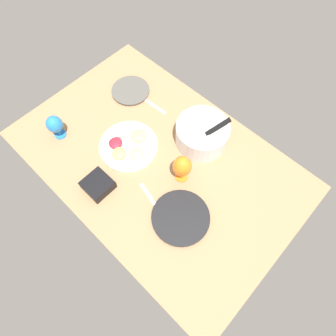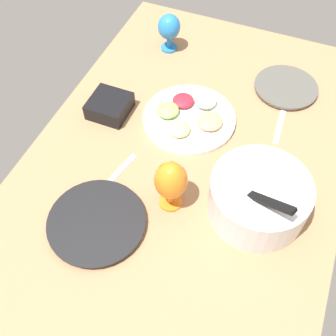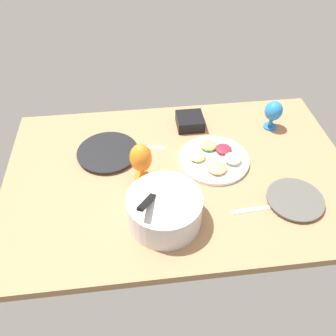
{
  "view_description": "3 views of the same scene",
  "coord_description": "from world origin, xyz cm",
  "px_view_note": "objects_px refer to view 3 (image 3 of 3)",
  "views": [
    {
      "loc": [
        57.46,
        -51.58,
        141.3
      ],
      "look_at": [
        10.19,
        -1.78,
        5.05
      ],
      "focal_mm": 30.55,
      "sensor_mm": 36.0,
      "label": 1
    },
    {
      "loc": [
        79.94,
        26.06,
        110.83
      ],
      "look_at": [
        8.66,
        -3.04,
        5.05
      ],
      "focal_mm": 44.17,
      "sensor_mm": 36.0,
      "label": 2
    },
    {
      "loc": [
        18.55,
        111.18,
        114.43
      ],
      "look_at": [
        5.45,
        1.75,
        5.05
      ],
      "focal_mm": 37.03,
      "sensor_mm": 36.0,
      "label": 3
    }
  ],
  "objects_px": {
    "mixing_bowl": "(164,209)",
    "hurricane_glass_orange": "(141,159)",
    "hurricane_glass_blue": "(273,112)",
    "fruit_platter": "(215,158)",
    "dinner_plate_left": "(295,200)",
    "dinner_plate_right": "(108,153)",
    "square_bowl_black": "(190,121)"
  },
  "relations": [
    {
      "from": "dinner_plate_left",
      "to": "dinner_plate_right",
      "type": "bearing_deg",
      "value": -26.51
    },
    {
      "from": "dinner_plate_right",
      "to": "hurricane_glass_orange",
      "type": "xyz_separation_m",
      "value": [
        -0.16,
        0.18,
        0.11
      ]
    },
    {
      "from": "hurricane_glass_orange",
      "to": "square_bowl_black",
      "type": "bearing_deg",
      "value": -128.27
    },
    {
      "from": "dinner_plate_left",
      "to": "hurricane_glass_blue",
      "type": "relative_size",
      "value": 1.53
    },
    {
      "from": "dinner_plate_left",
      "to": "mixing_bowl",
      "type": "height_order",
      "value": "mixing_bowl"
    },
    {
      "from": "fruit_platter",
      "to": "hurricane_glass_orange",
      "type": "distance_m",
      "value": 0.37
    },
    {
      "from": "dinner_plate_right",
      "to": "hurricane_glass_orange",
      "type": "height_order",
      "value": "hurricane_glass_orange"
    },
    {
      "from": "dinner_plate_left",
      "to": "fruit_platter",
      "type": "bearing_deg",
      "value": -45.06
    },
    {
      "from": "dinner_plate_right",
      "to": "square_bowl_black",
      "type": "relative_size",
      "value": 2.14
    },
    {
      "from": "hurricane_glass_orange",
      "to": "square_bowl_black",
      "type": "relative_size",
      "value": 1.37
    },
    {
      "from": "dinner_plate_left",
      "to": "fruit_platter",
      "type": "xyz_separation_m",
      "value": [
        0.29,
        -0.29,
        0.01
      ]
    },
    {
      "from": "mixing_bowl",
      "to": "hurricane_glass_blue",
      "type": "bearing_deg",
      "value": -139.12
    },
    {
      "from": "hurricane_glass_blue",
      "to": "hurricane_glass_orange",
      "type": "bearing_deg",
      "value": 22.5
    },
    {
      "from": "mixing_bowl",
      "to": "fruit_platter",
      "type": "height_order",
      "value": "mixing_bowl"
    },
    {
      "from": "mixing_bowl",
      "to": "hurricane_glass_orange",
      "type": "height_order",
      "value": "mixing_bowl"
    },
    {
      "from": "dinner_plate_left",
      "to": "square_bowl_black",
      "type": "relative_size",
      "value": 1.75
    },
    {
      "from": "dinner_plate_left",
      "to": "hurricane_glass_orange",
      "type": "height_order",
      "value": "hurricane_glass_orange"
    },
    {
      "from": "mixing_bowl",
      "to": "hurricane_glass_orange",
      "type": "bearing_deg",
      "value": -73.48
    },
    {
      "from": "fruit_platter",
      "to": "dinner_plate_left",
      "type": "bearing_deg",
      "value": 134.94
    },
    {
      "from": "square_bowl_black",
      "to": "dinner_plate_left",
      "type": "bearing_deg",
      "value": 122.28
    },
    {
      "from": "mixing_bowl",
      "to": "hurricane_glass_orange",
      "type": "relative_size",
      "value": 1.56
    },
    {
      "from": "hurricane_glass_blue",
      "to": "square_bowl_black",
      "type": "xyz_separation_m",
      "value": [
        0.42,
        -0.06,
        -0.07
      ]
    },
    {
      "from": "mixing_bowl",
      "to": "hurricane_glass_orange",
      "type": "distance_m",
      "value": 0.26
    },
    {
      "from": "fruit_platter",
      "to": "square_bowl_black",
      "type": "height_order",
      "value": "square_bowl_black"
    },
    {
      "from": "dinner_plate_right",
      "to": "hurricane_glass_orange",
      "type": "distance_m",
      "value": 0.26
    },
    {
      "from": "dinner_plate_left",
      "to": "hurricane_glass_orange",
      "type": "distance_m",
      "value": 0.68
    },
    {
      "from": "hurricane_glass_orange",
      "to": "square_bowl_black",
      "type": "distance_m",
      "value": 0.45
    },
    {
      "from": "mixing_bowl",
      "to": "fruit_platter",
      "type": "distance_m",
      "value": 0.43
    },
    {
      "from": "dinner_plate_left",
      "to": "fruit_platter",
      "type": "distance_m",
      "value": 0.41
    },
    {
      "from": "hurricane_glass_blue",
      "to": "hurricane_glass_orange",
      "type": "xyz_separation_m",
      "value": [
        0.7,
        0.29,
        0.02
      ]
    },
    {
      "from": "hurricane_glass_orange",
      "to": "mixing_bowl",
      "type": "bearing_deg",
      "value": 106.52
    },
    {
      "from": "mixing_bowl",
      "to": "hurricane_glass_blue",
      "type": "height_order",
      "value": "mixing_bowl"
    }
  ]
}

